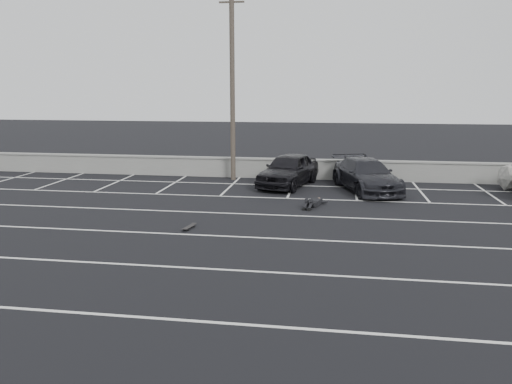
% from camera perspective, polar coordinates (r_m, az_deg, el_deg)
% --- Properties ---
extents(ground, '(120.00, 120.00, 0.00)m').
position_cam_1_polar(ground, '(13.35, -4.32, -8.82)').
color(ground, black).
rests_on(ground, ground).
extents(seawall, '(50.00, 0.45, 1.06)m').
position_cam_1_polar(seawall, '(26.65, 2.43, 2.77)').
color(seawall, gray).
rests_on(seawall, ground).
extents(stall_lines, '(36.00, 20.05, 0.01)m').
position_cam_1_polar(stall_lines, '(17.47, -1.34, -3.81)').
color(stall_lines, silver).
rests_on(stall_lines, ground).
extents(car_left, '(3.14, 5.05, 1.60)m').
position_cam_1_polar(car_left, '(24.48, 3.74, 2.56)').
color(car_left, black).
rests_on(car_left, ground).
extents(car_right, '(3.56, 5.48, 1.48)m').
position_cam_1_polar(car_right, '(23.81, 12.49, 1.90)').
color(car_right, black).
rests_on(car_right, ground).
extents(utility_pole, '(1.27, 0.25, 9.50)m').
position_cam_1_polar(utility_pole, '(25.88, -2.72, 11.97)').
color(utility_pole, '#4C4238').
rests_on(utility_pole, ground).
extents(trash_bin, '(0.85, 0.85, 1.06)m').
position_cam_1_polar(trash_bin, '(26.13, 11.42, 2.35)').
color(trash_bin, '#252528').
rests_on(trash_bin, ground).
extents(person, '(2.06, 2.64, 0.43)m').
position_cam_1_polar(person, '(20.59, 6.80, -0.90)').
color(person, black).
rests_on(person, ground).
extents(skateboard, '(0.31, 0.71, 0.08)m').
position_cam_1_polar(skateboard, '(17.16, -7.68, -3.99)').
color(skateboard, black).
rests_on(skateboard, ground).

